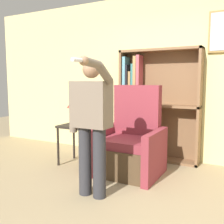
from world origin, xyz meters
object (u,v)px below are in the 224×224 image
at_px(bookcase, 148,106).
at_px(table_lamp, 76,103).
at_px(side_table, 77,131).
at_px(armchair, 130,146).
at_px(person_standing, 91,120).

relative_size(bookcase, table_lamp, 4.08).
relative_size(bookcase, side_table, 2.90).
bearing_deg(bookcase, side_table, -136.82).
bearing_deg(side_table, armchair, 1.82).
bearing_deg(person_standing, side_table, 133.31).
relative_size(armchair, side_table, 1.99).
bearing_deg(bookcase, person_standing, -91.46).
height_order(bookcase, table_lamp, bookcase).
bearing_deg(side_table, person_standing, -46.69).
height_order(person_standing, side_table, person_standing).
bearing_deg(armchair, side_table, -178.18).
xyz_separation_m(bookcase, side_table, (-0.90, -0.85, -0.37)).
xyz_separation_m(bookcase, table_lamp, (-0.90, -0.85, 0.08)).
height_order(bookcase, person_standing, bookcase).
xyz_separation_m(bookcase, armchair, (0.03, -0.82, -0.51)).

